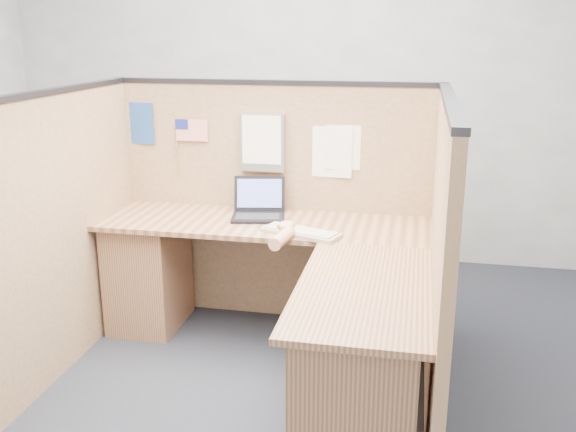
% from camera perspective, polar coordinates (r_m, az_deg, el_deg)
% --- Properties ---
extents(floor, '(5.00, 5.00, 0.00)m').
position_cam_1_polar(floor, '(3.49, -4.79, -15.28)').
color(floor, black).
rests_on(floor, ground).
extents(wall_back, '(5.00, 0.00, 5.00)m').
position_cam_1_polar(wall_back, '(5.19, 1.95, 11.57)').
color(wall_back, gray).
rests_on(wall_back, floor).
extents(cubicle_partitions, '(2.06, 1.83, 1.53)m').
position_cam_1_polar(cubicle_partitions, '(3.55, -3.15, -1.06)').
color(cubicle_partitions, brown).
rests_on(cubicle_partitions, floor).
extents(l_desk, '(1.95, 1.75, 0.73)m').
position_cam_1_polar(l_desk, '(3.51, -0.72, -7.77)').
color(l_desk, brown).
rests_on(l_desk, floor).
extents(laptop, '(0.35, 0.35, 0.23)m').
position_cam_1_polar(laptop, '(3.89, -2.45, 0.79)').
color(laptop, black).
rests_on(laptop, l_desk).
extents(keyboard, '(0.47, 0.29, 0.03)m').
position_cam_1_polar(keyboard, '(3.54, 1.15, -1.45)').
color(keyboard, '#9D937A').
rests_on(keyboard, l_desk).
extents(mouse, '(0.12, 0.09, 0.04)m').
position_cam_1_polar(mouse, '(3.57, -0.11, -1.20)').
color(mouse, silver).
rests_on(mouse, l_desk).
extents(hand_forearm, '(0.11, 0.37, 0.08)m').
position_cam_1_polar(hand_forearm, '(3.44, -0.40, -1.63)').
color(hand_forearm, tan).
rests_on(hand_forearm, l_desk).
extents(blue_poster, '(0.20, 0.03, 0.26)m').
position_cam_1_polar(blue_poster, '(4.24, -13.05, 8.03)').
color(blue_poster, '#204693').
rests_on(blue_poster, cubicle_partitions).
extents(american_flag, '(0.21, 0.01, 0.37)m').
position_cam_1_polar(american_flag, '(4.11, -8.89, 7.36)').
color(american_flag, olive).
rests_on(american_flag, cubicle_partitions).
extents(file_holder, '(0.28, 0.05, 0.35)m').
position_cam_1_polar(file_holder, '(3.96, -2.29, 6.54)').
color(file_holder, slate).
rests_on(file_holder, cubicle_partitions).
extents(paper_left, '(0.21, 0.02, 0.27)m').
position_cam_1_polar(paper_left, '(3.90, 4.89, 6.07)').
color(paper_left, white).
rests_on(paper_left, cubicle_partitions).
extents(paper_right, '(0.24, 0.02, 0.31)m').
position_cam_1_polar(paper_right, '(3.92, 3.94, 5.68)').
color(paper_right, white).
rests_on(paper_right, cubicle_partitions).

